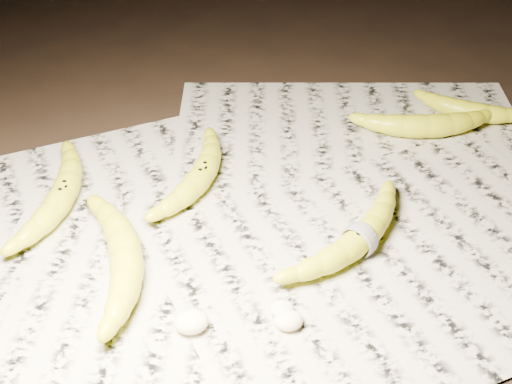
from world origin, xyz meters
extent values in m
plane|color=black|center=(0.00, 0.00, 0.00)|extent=(3.00, 3.00, 0.00)
cube|color=#B5AF9B|center=(0.02, 0.02, 0.00)|extent=(0.90, 0.70, 0.01)
torus|color=white|center=(0.12, -0.07, 0.03)|extent=(0.03, 0.04, 0.05)
ellipsoid|color=#F4F0BD|center=(-0.11, -0.15, 0.02)|extent=(0.04, 0.03, 0.02)
ellipsoid|color=#F4F0BD|center=(0.00, -0.17, 0.02)|extent=(0.03, 0.03, 0.02)
ellipsoid|color=#F4F0BD|center=(0.00, -0.15, 0.02)|extent=(0.03, 0.02, 0.02)
camera|label=1|loc=(-0.14, -0.69, 0.62)|focal=50.00mm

